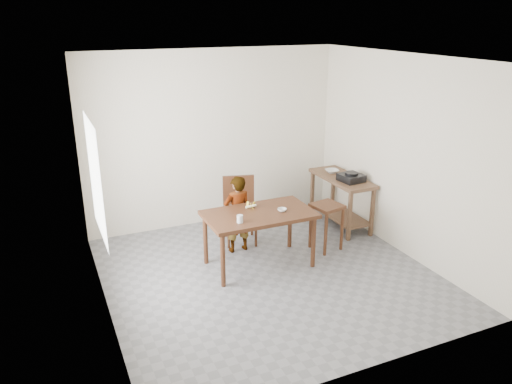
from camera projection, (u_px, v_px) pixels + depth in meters
name	position (u px, v px, depth m)	size (l,w,h in m)	color
floor	(269.00, 276.00, 6.42)	(4.00, 4.00, 0.04)	slate
ceiling	(271.00, 56.00, 5.49)	(4.00, 4.00, 0.04)	white
wall_back	(213.00, 138.00, 7.69)	(4.00, 0.04, 2.70)	white
wall_front	(372.00, 241.00, 4.22)	(4.00, 0.04, 2.70)	white
wall_left	(94.00, 199.00, 5.18)	(0.04, 4.00, 2.70)	white
wall_right	(405.00, 156.00, 6.73)	(0.04, 4.00, 2.70)	white
window_pane	(95.00, 179.00, 5.32)	(0.02, 1.10, 1.30)	white
dining_table	(259.00, 239.00, 6.54)	(1.40, 0.80, 0.75)	#442413
prep_counter	(341.00, 201.00, 7.79)	(0.50, 1.20, 0.80)	brown
child	(237.00, 214.00, 6.89)	(0.40, 0.26, 1.10)	silver
dining_chair	(240.00, 211.00, 7.19)	(0.46, 0.46, 0.95)	#442413
stool	(326.00, 227.00, 7.02)	(0.38, 0.38, 0.67)	#442413
glass_tumbler	(240.00, 219.00, 6.10)	(0.08, 0.08, 0.10)	silver
small_bowl	(282.00, 210.00, 6.45)	(0.12, 0.12, 0.04)	silver
banana	(251.00, 206.00, 6.56)	(0.16, 0.11, 0.06)	#DDCA55
serving_bowl	(332.00, 171.00, 7.85)	(0.21, 0.21, 0.05)	silver
gas_burner	(351.00, 178.00, 7.45)	(0.32, 0.32, 0.11)	black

